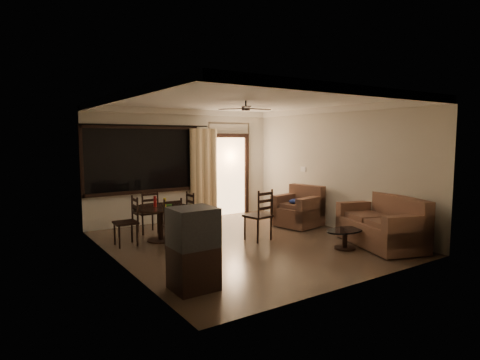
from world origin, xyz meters
TOP-DOWN VIEW (x-y plane):
  - ground at (0.00, 0.00)m, footprint 5.50×5.50m
  - room_shell at (0.59, 1.77)m, footprint 5.50×6.70m
  - dining_table at (-1.33, 1.10)m, footprint 1.12×1.12m
  - dining_chair_west at (-2.04, 1.13)m, footprint 0.43×0.43m
  - dining_chair_east at (-0.50, 1.08)m, footprint 0.43×0.43m
  - dining_chair_south at (-1.36, 0.24)m, footprint 0.43×0.49m
  - dining_chair_north at (-1.31, 1.89)m, footprint 0.43×0.43m
  - tv_cabinet at (-1.99, -1.63)m, footprint 0.61×0.54m
  - sofa at (2.12, -1.64)m, footprint 1.46×1.98m
  - armchair at (1.95, 0.58)m, footprint 1.09×1.09m
  - coffee_table at (1.32, -1.39)m, footprint 0.84×0.50m
  - side_chair at (0.34, 0.03)m, footprint 0.53×0.53m

SIDE VIEW (x-z plane):
  - ground at x=0.00m, z-range 0.00..0.00m
  - coffee_table at x=1.32m, z-range 0.06..0.43m
  - dining_chair_west at x=-2.04m, z-range -0.19..0.76m
  - dining_chair_east at x=-0.50m, z-range -0.19..0.76m
  - dining_chair_north at x=-1.31m, z-range -0.19..0.76m
  - dining_chair_south at x=-1.36m, z-range -0.17..0.78m
  - side_chair at x=0.34m, z-range -0.21..0.84m
  - sofa at x=2.12m, z-range -0.10..0.85m
  - armchair at x=1.95m, z-range -0.08..0.85m
  - dining_table at x=-1.33m, z-range 0.09..1.01m
  - tv_cabinet at x=-1.99m, z-range 0.00..1.14m
  - room_shell at x=0.59m, z-range -0.92..4.58m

